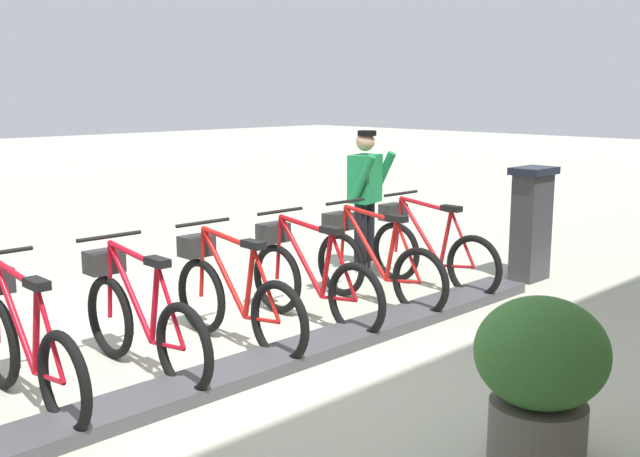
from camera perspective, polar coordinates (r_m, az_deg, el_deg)
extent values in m
plane|color=#B5B8A3|center=(5.87, -4.67, -10.74)|extent=(60.00, 60.00, 0.00)
cube|color=#47474C|center=(5.85, -4.68, -10.29)|extent=(0.44, 7.00, 0.10)
cube|color=#38383D|center=(8.79, 15.68, 0.07)|extent=(0.28, 0.44, 1.20)
cube|color=#194C8C|center=(8.81, 14.94, 2.44)|extent=(0.03, 0.30, 0.40)
cube|color=black|center=(8.70, 15.88, 4.22)|extent=(0.36, 0.52, 0.08)
torus|color=black|center=(7.87, 11.57, -2.89)|extent=(0.67, 0.08, 0.67)
torus|color=black|center=(8.49, 5.75, -1.76)|extent=(0.67, 0.08, 0.67)
cylinder|color=red|center=(8.23, 7.59, -0.21)|extent=(0.60, 0.05, 0.70)
cylinder|color=red|center=(8.03, 9.49, -0.77)|extent=(0.16, 0.05, 0.61)
cylinder|color=red|center=(8.14, 7.97, 1.81)|extent=(0.69, 0.05, 0.11)
cylinder|color=red|center=(8.00, 10.31, -2.84)|extent=(0.43, 0.04, 0.09)
cylinder|color=red|center=(7.90, 10.73, -0.79)|extent=(0.33, 0.04, 0.56)
cylinder|color=red|center=(8.42, 5.94, 0.26)|extent=(0.10, 0.04, 0.62)
cube|color=black|center=(7.94, 9.91, 1.50)|extent=(0.22, 0.10, 0.06)
cylinder|color=black|center=(8.34, 6.14, 2.65)|extent=(0.04, 0.54, 0.03)
cube|color=#2D2D2D|center=(8.44, 5.54, 1.25)|extent=(0.20, 0.28, 0.18)
torus|color=black|center=(7.17, 7.59, -4.07)|extent=(0.67, 0.08, 0.67)
torus|color=black|center=(7.85, 1.60, -2.72)|extent=(0.67, 0.08, 0.67)
cylinder|color=red|center=(7.56, 3.45, -1.07)|extent=(0.60, 0.05, 0.70)
cylinder|color=red|center=(7.34, 5.41, -1.72)|extent=(0.16, 0.05, 0.61)
cylinder|color=red|center=(7.46, 3.82, 1.12)|extent=(0.69, 0.05, 0.11)
cylinder|color=red|center=(7.31, 6.28, -3.99)|extent=(0.43, 0.04, 0.09)
cylinder|color=red|center=(7.20, 6.69, -1.76)|extent=(0.33, 0.04, 0.56)
cylinder|color=red|center=(7.76, 1.77, -0.54)|extent=(0.10, 0.04, 0.62)
cube|color=black|center=(7.24, 5.81, 0.76)|extent=(0.22, 0.10, 0.06)
cylinder|color=black|center=(7.68, 1.94, 2.05)|extent=(0.04, 0.54, 0.03)
cube|color=#2D2D2D|center=(7.79, 1.35, 0.53)|extent=(0.20, 0.28, 0.18)
torus|color=black|center=(6.52, 2.76, -5.46)|extent=(0.67, 0.08, 0.67)
torus|color=black|center=(7.25, -3.27, -3.82)|extent=(0.67, 0.08, 0.67)
cylinder|color=red|center=(6.94, -1.46, -2.09)|extent=(0.60, 0.05, 0.70)
cylinder|color=red|center=(6.70, 0.52, -2.84)|extent=(0.16, 0.05, 0.61)
cylinder|color=red|center=(6.84, -1.13, 0.29)|extent=(0.69, 0.05, 0.11)
cylinder|color=red|center=(6.67, 1.43, -5.33)|extent=(0.43, 0.04, 0.09)
cylinder|color=red|center=(6.55, 1.81, -2.91)|extent=(0.33, 0.04, 0.56)
cylinder|color=red|center=(7.16, -3.14, -1.48)|extent=(0.10, 0.04, 0.62)
cube|color=black|center=(6.59, 0.88, -0.13)|extent=(0.22, 0.10, 0.06)
cylinder|color=black|center=(7.08, -3.01, 1.32)|extent=(0.04, 0.54, 0.03)
cube|color=#2D2D2D|center=(7.20, -3.57, -0.31)|extent=(0.20, 0.28, 0.18)
torus|color=black|center=(5.92, -3.11, -7.10)|extent=(0.67, 0.08, 0.67)
torus|color=black|center=(6.72, -8.98, -5.08)|extent=(0.67, 0.08, 0.67)
cylinder|color=red|center=(6.38, -7.29, -3.27)|extent=(0.60, 0.05, 0.70)
cylinder|color=red|center=(6.13, -5.37, -4.15)|extent=(0.16, 0.05, 0.61)
cylinder|color=red|center=(6.27, -7.02, -0.71)|extent=(0.69, 0.05, 0.11)
cylinder|color=red|center=(6.09, -4.42, -6.90)|extent=(0.43, 0.04, 0.09)
cylinder|color=red|center=(5.96, -4.10, -4.27)|extent=(0.33, 0.04, 0.56)
cylinder|color=red|center=(6.63, -8.90, -2.57)|extent=(0.10, 0.04, 0.62)
cube|color=black|center=(6.01, -5.06, -1.21)|extent=(0.22, 0.10, 0.06)
cylinder|color=black|center=(6.53, -8.84, 0.45)|extent=(0.04, 0.54, 0.03)
cube|color=#2D2D2D|center=(6.66, -9.33, -1.30)|extent=(0.20, 0.28, 0.18)
torus|color=black|center=(5.41, -10.25, -8.97)|extent=(0.67, 0.08, 0.67)
torus|color=black|center=(6.27, -15.60, -6.47)|extent=(0.67, 0.08, 0.67)
cylinder|color=red|center=(5.91, -14.15, -4.62)|extent=(0.60, 0.05, 0.70)
cylinder|color=red|center=(5.63, -12.40, -5.66)|extent=(0.16, 0.05, 0.61)
cylinder|color=red|center=(5.79, -13.99, -1.87)|extent=(0.69, 0.05, 0.11)
cylinder|color=red|center=(5.59, -11.46, -8.68)|extent=(0.43, 0.04, 0.09)
cylinder|color=red|center=(5.45, -11.23, -5.85)|extent=(0.33, 0.04, 0.56)
cylinder|color=red|center=(6.17, -15.61, -3.80)|extent=(0.10, 0.04, 0.62)
cube|color=black|center=(5.50, -12.20, -2.48)|extent=(0.22, 0.10, 0.06)
cylinder|color=black|center=(6.07, -15.64, -0.57)|extent=(0.04, 0.54, 0.03)
cube|color=#2D2D2D|center=(6.21, -16.02, -2.43)|extent=(0.20, 0.28, 0.18)
torus|color=black|center=(5.00, -18.80, -11.01)|extent=(0.67, 0.08, 0.67)
cylinder|color=red|center=(5.54, -22.11, -6.10)|extent=(0.60, 0.05, 0.70)
cylinder|color=red|center=(5.24, -20.67, -7.31)|extent=(0.16, 0.05, 0.61)
cylinder|color=red|center=(5.41, -22.08, -3.19)|extent=(0.69, 0.05, 0.11)
cylinder|color=red|center=(5.19, -19.80, -10.59)|extent=(0.43, 0.04, 0.09)
cylinder|color=red|center=(5.05, -19.73, -7.60)|extent=(0.33, 0.04, 0.56)
cube|color=black|center=(5.10, -20.64, -3.94)|extent=(0.22, 0.10, 0.06)
cube|color=white|center=(9.11, 4.01, -2.74)|extent=(0.28, 0.17, 0.10)
cube|color=white|center=(8.97, 2.68, -2.92)|extent=(0.28, 0.17, 0.10)
cylinder|color=black|center=(9.05, 3.67, -0.36)|extent=(0.15, 0.15, 0.82)
cylinder|color=black|center=(8.87, 3.07, -0.57)|extent=(0.15, 0.15, 0.82)
cube|color=#1D8548|center=(8.86, 3.42, 3.79)|extent=(0.35, 0.45, 0.56)
cylinder|color=#1D8548|center=(9.04, 4.76, 4.09)|extent=(0.35, 0.18, 0.57)
cylinder|color=#1D8548|center=(8.58, 3.20, 3.77)|extent=(0.35, 0.18, 0.57)
sphere|color=tan|center=(8.82, 3.45, 6.57)|extent=(0.22, 0.22, 0.22)
cylinder|color=black|center=(8.81, 3.57, 7.21)|extent=(0.22, 0.22, 0.06)
cylinder|color=#59544C|center=(4.68, 16.09, -14.49)|extent=(0.56, 0.56, 0.35)
ellipsoid|color=#306429|center=(4.51, 16.39, -8.99)|extent=(0.76, 0.76, 0.64)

